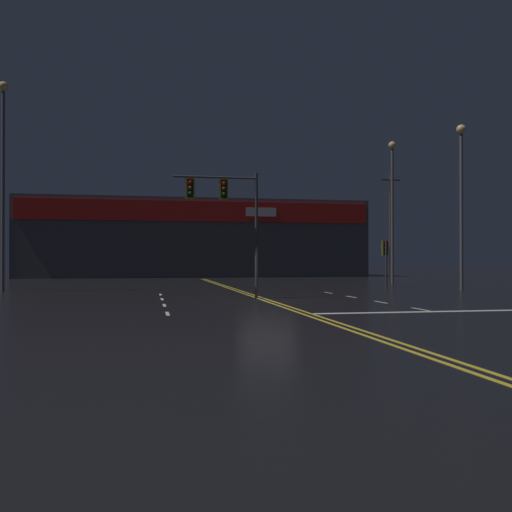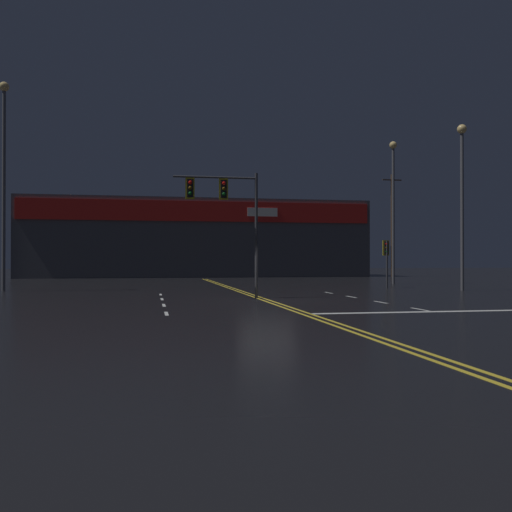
% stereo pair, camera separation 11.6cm
% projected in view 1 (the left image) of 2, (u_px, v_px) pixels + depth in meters
% --- Properties ---
extents(ground_plane, '(200.00, 200.00, 0.00)m').
position_uv_depth(ground_plane, '(268.00, 301.00, 25.20)').
color(ground_plane, black).
extents(road_markings, '(13.58, 60.00, 0.01)m').
position_uv_depth(road_markings, '(292.00, 302.00, 24.22)').
color(road_markings, gold).
rests_on(road_markings, ground).
extents(traffic_signal_median, '(3.97, 0.36, 5.91)m').
position_uv_depth(traffic_signal_median, '(224.00, 202.00, 26.58)').
color(traffic_signal_median, '#38383D').
rests_on(traffic_signal_median, ground).
extents(traffic_signal_corner_northeast, '(0.42, 0.36, 3.09)m').
position_uv_depth(traffic_signal_corner_northeast, '(386.00, 253.00, 36.96)').
color(traffic_signal_corner_northeast, '#38383D').
rests_on(traffic_signal_corner_northeast, ground).
extents(streetlight_near_left, '(0.56, 0.56, 10.78)m').
position_uv_depth(streetlight_near_left, '(392.00, 195.00, 43.03)').
color(streetlight_near_left, '#59595E').
rests_on(streetlight_near_left, ground).
extents(streetlight_near_right, '(0.56, 0.56, 12.13)m').
position_uv_depth(streetlight_near_right, '(3.00, 162.00, 32.88)').
color(streetlight_near_right, '#59595E').
rests_on(streetlight_near_right, ground).
extents(streetlight_median_approach, '(0.56, 0.56, 9.87)m').
position_uv_depth(streetlight_median_approach, '(461.00, 185.00, 33.85)').
color(streetlight_median_approach, '#59595E').
rests_on(streetlight_median_approach, ground).
extents(building_backdrop, '(36.75, 10.23, 8.28)m').
position_uv_depth(building_backdrop, '(195.00, 239.00, 63.34)').
color(building_backdrop, '#4C4C51').
rests_on(building_backdrop, ground).
extents(utility_pole_row, '(44.72, 0.26, 11.39)m').
position_uv_depth(utility_pole_row, '(194.00, 221.00, 58.34)').
color(utility_pole_row, '#4C3828').
rests_on(utility_pole_row, ground).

